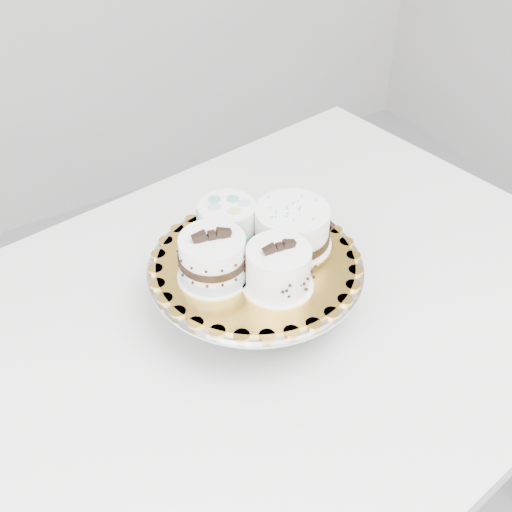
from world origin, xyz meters
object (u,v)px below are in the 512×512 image
cake_board (256,262)px  cake_ribbon (292,228)px  cake_swirl (278,269)px  cake_dots (227,222)px  cake_banded (213,259)px  cake_stand (256,277)px  table (245,349)px

cake_board → cake_ribbon: (0.07, 0.01, 0.03)m
cake_swirl → cake_dots: (-0.01, 0.14, 0.00)m
cake_swirl → cake_banded: cake_banded is taller
cake_stand → cake_ribbon: (0.07, 0.01, 0.07)m
cake_banded → cake_dots: bearing=61.9°
cake_dots → cake_ribbon: 0.11m
table → cake_swirl: cake_swirl is taller
table → cake_dots: 0.22m
cake_board → cake_ribbon: cake_ribbon is taller
cake_stand → cake_ribbon: 0.10m
cake_banded → cake_stand: bearing=11.6°
cake_board → cake_dots: cake_dots is taller
cake_board → cake_dots: size_ratio=2.74×
cake_swirl → table: bearing=133.4°
cake_stand → cake_dots: bearing=97.9°
table → cake_stand: size_ratio=4.10×
cake_board → cake_dots: bearing=97.9°
table → cake_board: size_ratio=4.47×
cake_swirl → cake_stand: bearing=96.0°
cake_dots → cake_ribbon: cake_ribbon is taller
cake_swirl → cake_ribbon: (0.07, 0.07, -0.00)m
table → cake_dots: (0.02, 0.09, 0.20)m
table → cake_ribbon: (0.11, 0.03, 0.20)m
cake_stand → cake_board: cake_board is taller
cake_stand → cake_banded: (-0.07, 0.00, 0.07)m
table → cake_dots: bearing=67.0°
cake_swirl → cake_ribbon: size_ratio=0.74×
cake_stand → cake_swirl: cake_swirl is taller
cake_stand → cake_banded: 0.10m
cake_stand → cake_swirl: (-0.00, -0.07, 0.07)m
cake_dots → cake_swirl: bearing=-99.9°
table → cake_board: (0.03, 0.02, 0.16)m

